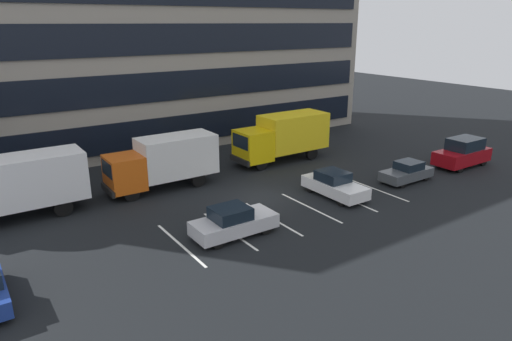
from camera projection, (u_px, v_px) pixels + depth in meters
The scene contains 10 objects.
ground_plane at pixel (263, 198), 28.61m from camera, with size 120.00×120.00×0.00m, color black.
office_building at pixel (145, 39), 39.93m from camera, with size 40.88×11.04×18.00m.
lot_markings at pixel (292, 213), 26.37m from camera, with size 14.14×5.40×0.01m.
box_truck_orange at pixel (164, 160), 29.77m from camera, with size 7.28×2.41×3.38m.
box_truck_blue at pixel (17, 185), 25.11m from camera, with size 7.57×2.51×3.51m.
box_truck_yellow_all at pixel (283, 135), 35.71m from camera, with size 7.79×2.58×3.61m.
sedan_charcoal at pixel (407, 172), 31.42m from camera, with size 3.89×1.63×1.39m.
sedan_silver at pixel (233, 222), 23.37m from camera, with size 4.42×1.85×1.58m.
suv_maroon at pixel (463, 153), 34.66m from camera, with size 4.75×2.01×2.15m.
sedan_white at pixel (334, 185), 28.72m from camera, with size 1.84×4.39×1.57m.
Camera 1 is at (-15.40, -21.79, 10.46)m, focal length 32.22 mm.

